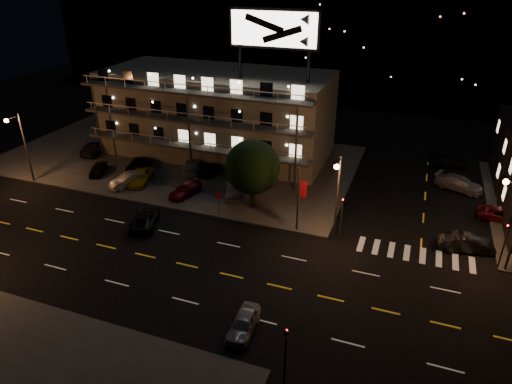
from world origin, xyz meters
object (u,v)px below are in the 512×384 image
(lot_car_7, at_px, (193,165))
(road_car_east, at_px, (243,323))
(lot_car_2, at_px, (140,177))
(road_car_west, at_px, (145,219))
(side_car_0, at_px, (466,243))
(lot_car_4, at_px, (233,190))
(tree, at_px, (252,168))

(lot_car_7, relative_size, road_car_east, 1.28)
(lot_car_2, relative_size, road_car_west, 0.95)
(lot_car_2, height_order, road_car_west, lot_car_2)
(lot_car_2, relative_size, side_car_0, 0.98)
(lot_car_4, bearing_deg, lot_car_2, 159.73)
(lot_car_4, height_order, road_car_east, lot_car_4)
(road_car_west, bearing_deg, road_car_east, 125.41)
(side_car_0, bearing_deg, road_car_east, 126.48)
(lot_car_4, bearing_deg, tree, -51.16)
(tree, bearing_deg, road_car_west, -140.82)
(lot_car_7, bearing_deg, lot_car_4, 130.81)
(tree, distance_m, lot_car_7, 11.92)
(lot_car_2, xyz_separation_m, lot_car_4, (11.16, 0.47, 0.11))
(road_car_east, bearing_deg, lot_car_4, 111.68)
(road_car_east, bearing_deg, tree, 105.59)
(road_car_east, bearing_deg, lot_car_2, 134.87)
(lot_car_2, height_order, side_car_0, side_car_0)
(side_car_0, height_order, road_car_east, side_car_0)
(tree, height_order, lot_car_2, tree)
(side_car_0, relative_size, road_car_west, 0.96)
(tree, xyz_separation_m, lot_car_2, (-13.88, 1.00, -3.57))
(lot_car_2, relative_size, lot_car_4, 1.04)
(road_car_west, bearing_deg, lot_car_7, -103.17)
(tree, height_order, side_car_0, tree)
(lot_car_2, bearing_deg, side_car_0, -17.80)
(lot_car_7, xyz_separation_m, side_car_0, (29.77, -6.74, -0.10))
(lot_car_4, height_order, road_car_west, lot_car_4)
(lot_car_4, xyz_separation_m, lot_car_7, (-7.04, 4.42, -0.03))
(lot_car_7, bearing_deg, side_car_0, 150.15)
(lot_car_2, height_order, road_car_east, lot_car_2)
(lot_car_2, xyz_separation_m, road_car_west, (5.56, -7.78, -0.11))
(lot_car_4, distance_m, road_car_east, 19.81)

